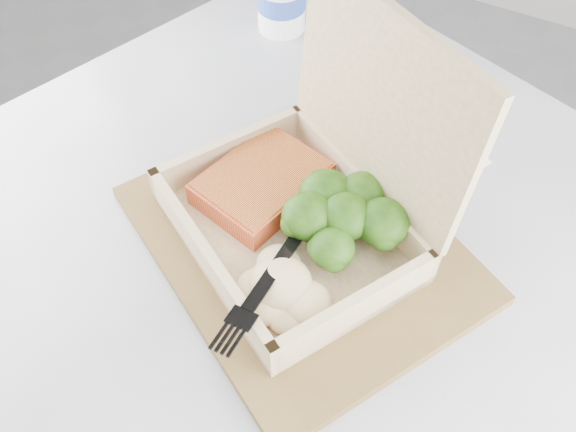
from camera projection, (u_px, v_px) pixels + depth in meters
The scene contains 8 objects.
cafe_table at pixel (288, 344), 0.81m from camera, with size 1.05×1.05×0.74m.
serving_tray at pixel (301, 243), 0.66m from camera, with size 0.34×0.27×0.01m, color brown.
takeout_container at pixel (318, 189), 0.62m from camera, with size 0.31×0.30×0.23m.
salmon_fillet at pixel (262, 183), 0.67m from camera, with size 0.10×0.13×0.03m, color #DF592B.
broccoli_pile at pixel (345, 224), 0.63m from camera, with size 0.13×0.13×0.05m, color #396E18, non-canonical shape.
mashed_potatoes at pixel (280, 282), 0.59m from camera, with size 0.10×0.08×0.03m, color beige.
plastic_fork at pixel (288, 248), 0.60m from camera, with size 0.03×0.17×0.02m.
receipt at pixel (431, 167), 0.74m from camera, with size 0.07×0.13×0.00m, color white.
Camera 1 is at (0.65, -0.03, 1.29)m, focal length 40.00 mm.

